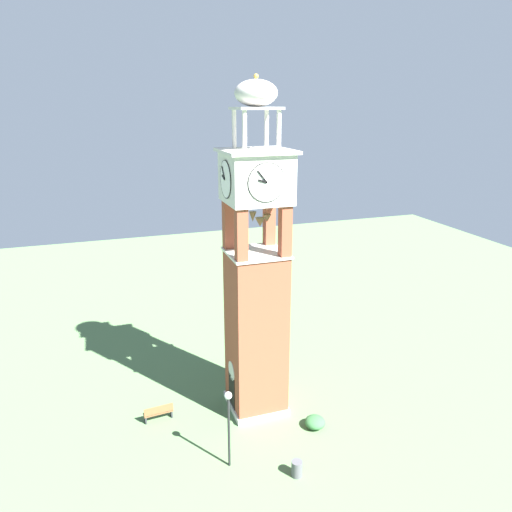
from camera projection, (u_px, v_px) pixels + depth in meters
name	position (u px, v px, depth m)	size (l,w,h in m)	color
ground	(256.00, 405.00, 27.82)	(80.00, 80.00, 0.00)	#517547
clock_tower	(256.00, 286.00, 25.58)	(3.45, 3.45, 18.07)	brown
park_bench	(158.00, 412.00, 26.39)	(0.58, 1.63, 0.95)	brown
lamp_post	(229.00, 416.00, 22.35)	(0.36, 0.36, 4.08)	black
trash_bin	(297.00, 469.00, 22.43)	(0.52, 0.52, 0.80)	#4C4C51
shrub_near_entry	(244.00, 357.00, 32.08)	(1.29, 1.29, 1.09)	#336638
shrub_left_of_tower	(315.00, 422.00, 25.84)	(1.10, 1.10, 0.64)	#336638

